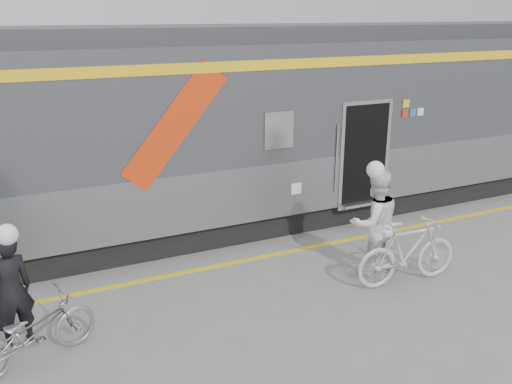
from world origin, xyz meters
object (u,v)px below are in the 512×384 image
bicycle_right (408,252)px  bicycle_left (33,332)px  man (10,291)px  woman (374,223)px

bicycle_right → bicycle_left: bearing=91.8°
man → woman: size_ratio=0.88×
man → bicycle_left: man is taller
man → woman: woman is taller
woman → man: bearing=1.7°
bicycle_left → man: bearing=-0.5°
bicycle_left → woman: size_ratio=0.92×
man → bicycle_right: 6.07m
bicycle_left → woman: woman is taller
bicycle_left → woman: 5.53m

